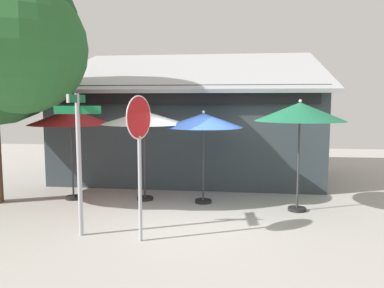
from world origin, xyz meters
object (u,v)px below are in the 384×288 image
at_px(patio_umbrella_ivory_center, 144,118).
at_px(patio_umbrella_forest_green_far_right, 300,113).
at_px(stop_sign, 139,139).
at_px(street_sign_post, 79,148).
at_px(patio_umbrella_royal_blue_right, 203,121).
at_px(patio_umbrella_crimson_left, 71,117).

distance_m(patio_umbrella_ivory_center, patio_umbrella_forest_green_far_right, 4.04).
height_order(stop_sign, patio_umbrella_forest_green_far_right, stop_sign).
relative_size(street_sign_post, patio_umbrella_royal_blue_right, 1.16).
relative_size(patio_umbrella_crimson_left, patio_umbrella_royal_blue_right, 1.04).
distance_m(patio_umbrella_crimson_left, patio_umbrella_ivory_center, 2.00).
bearing_deg(stop_sign, patio_umbrella_royal_blue_right, 72.65).
relative_size(patio_umbrella_ivory_center, patio_umbrella_royal_blue_right, 1.02).
bearing_deg(patio_umbrella_forest_green_far_right, patio_umbrella_crimson_left, 176.34).
relative_size(patio_umbrella_royal_blue_right, patio_umbrella_forest_green_far_right, 0.90).
relative_size(stop_sign, patio_umbrella_forest_green_far_right, 1.03).
height_order(patio_umbrella_crimson_left, patio_umbrella_ivory_center, patio_umbrella_crimson_left).
xyz_separation_m(street_sign_post, patio_umbrella_crimson_left, (-1.40, 2.74, 0.49)).
bearing_deg(patio_umbrella_ivory_center, patio_umbrella_forest_green_far_right, -7.95).
relative_size(street_sign_post, stop_sign, 1.01).
relative_size(patio_umbrella_crimson_left, patio_umbrella_ivory_center, 1.02).
distance_m(street_sign_post, patio_umbrella_forest_green_far_right, 5.20).
xyz_separation_m(patio_umbrella_crimson_left, patio_umbrella_forest_green_far_right, (5.99, -0.38, 0.16)).
distance_m(stop_sign, patio_umbrella_royal_blue_right, 3.11).
xyz_separation_m(stop_sign, patio_umbrella_crimson_left, (-2.68, 2.89, 0.28)).
height_order(stop_sign, patio_umbrella_ivory_center, stop_sign).
bearing_deg(patio_umbrella_royal_blue_right, patio_umbrella_forest_green_far_right, -10.90).
bearing_deg(patio_umbrella_crimson_left, patio_umbrella_forest_green_far_right, -3.66).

